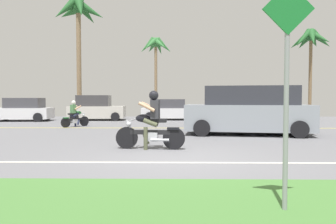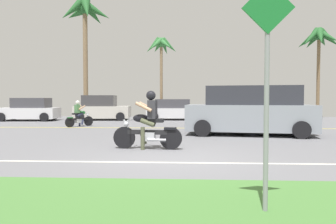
# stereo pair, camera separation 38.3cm
# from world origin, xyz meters

# --- Properties ---
(ground) EXTENTS (56.00, 30.00, 0.04)m
(ground) POSITION_xyz_m (0.00, 3.00, -0.02)
(ground) COLOR slate
(lane_line_near) EXTENTS (50.40, 0.12, 0.01)m
(lane_line_near) POSITION_xyz_m (0.00, -0.54, 0.00)
(lane_line_near) COLOR silver
(lane_line_near) RESTS_ON ground
(lane_line_far) EXTENTS (50.40, 0.12, 0.01)m
(lane_line_far) POSITION_xyz_m (0.00, 7.82, 0.00)
(lane_line_far) COLOR yellow
(lane_line_far) RESTS_ON ground
(motorcyclist) EXTENTS (1.98, 0.65, 1.66)m
(motorcyclist) POSITION_xyz_m (-0.65, 1.35, 0.70)
(motorcyclist) COLOR black
(motorcyclist) RESTS_ON ground
(suv_nearby) EXTENTS (5.22, 2.77, 1.93)m
(suv_nearby) POSITION_xyz_m (2.99, 5.13, 0.94)
(suv_nearby) COLOR #8C939E
(suv_nearby) RESTS_ON ground
(parked_car_0) EXTENTS (3.88, 2.14, 1.49)m
(parked_car_0) POSITION_xyz_m (-9.80, 12.63, 0.70)
(parked_car_0) COLOR silver
(parked_car_0) RESTS_ON ground
(parked_car_1) EXTENTS (3.74, 2.19, 1.67)m
(parked_car_1) POSITION_xyz_m (-5.21, 13.53, 0.77)
(parked_car_1) COLOR beige
(parked_car_1) RESTS_ON ground
(parked_car_2) EXTENTS (4.01, 1.93, 1.41)m
(parked_car_2) POSITION_xyz_m (-0.24, 13.96, 0.67)
(parked_car_2) COLOR silver
(parked_car_2) RESTS_ON ground
(parked_car_3) EXTENTS (3.94, 2.28, 1.58)m
(parked_car_3) POSITION_xyz_m (5.88, 13.87, 0.73)
(parked_car_3) COLOR navy
(parked_car_3) RESTS_ON ground
(palm_tree_0) EXTENTS (3.26, 3.34, 6.66)m
(palm_tree_0) POSITION_xyz_m (10.29, 16.35, 5.69)
(palm_tree_0) COLOR brown
(palm_tree_0) RESTS_ON ground
(palm_tree_1) EXTENTS (2.49, 2.37, 5.91)m
(palm_tree_1) POSITION_xyz_m (-1.29, 15.21, 5.00)
(palm_tree_1) COLOR #846B4C
(palm_tree_1) RESTS_ON ground
(palm_tree_2) EXTENTS (4.04, 3.97, 9.13)m
(palm_tree_2) POSITION_xyz_m (-7.21, 16.44, 7.61)
(palm_tree_2) COLOR #846B4C
(palm_tree_2) RESTS_ON ground
(motorcyclist_distant) EXTENTS (1.07, 1.31, 1.35)m
(motorcyclist_distant) POSITION_xyz_m (-5.05, 8.42, 0.57)
(motorcyclist_distant) COLOR black
(motorcyclist_distant) RESTS_ON ground
(street_sign) EXTENTS (0.62, 0.06, 2.81)m
(street_sign) POSITION_xyz_m (1.36, -3.65, 1.70)
(street_sign) COLOR gray
(street_sign) RESTS_ON ground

